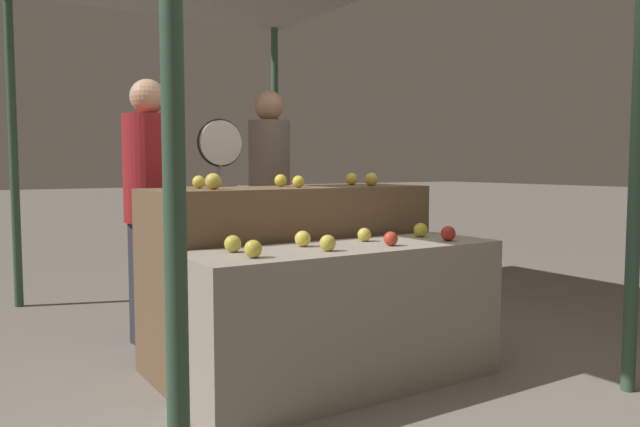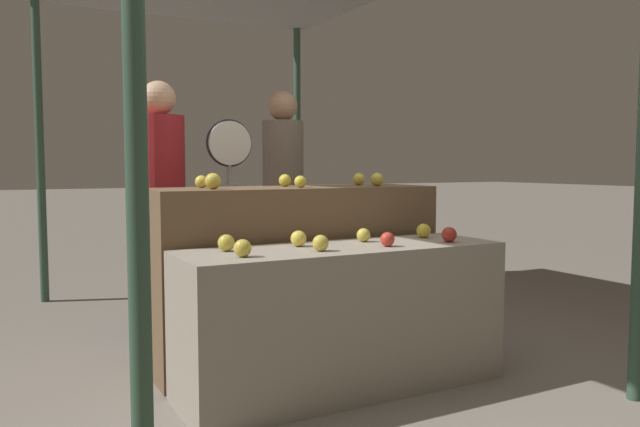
# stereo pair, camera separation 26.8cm
# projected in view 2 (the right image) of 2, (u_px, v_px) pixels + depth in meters

# --- Properties ---
(ground_plane) EXTENTS (60.00, 60.00, 0.00)m
(ground_plane) POSITION_uv_depth(u_px,v_px,m) (343.00, 388.00, 3.29)
(ground_plane) COLOR gray
(display_counter_front) EXTENTS (1.73, 0.55, 0.75)m
(display_counter_front) POSITION_uv_depth(u_px,v_px,m) (343.00, 318.00, 3.26)
(display_counter_front) COLOR gray
(display_counter_front) RESTS_ON ground_plane
(display_counter_back) EXTENTS (1.73, 0.55, 1.04)m
(display_counter_back) POSITION_uv_depth(u_px,v_px,m) (293.00, 273.00, 3.78)
(display_counter_back) COLOR brown
(display_counter_back) RESTS_ON ground_plane
(apple_front_0) EXTENTS (0.08, 0.08, 0.08)m
(apple_front_0) POSITION_uv_depth(u_px,v_px,m) (243.00, 248.00, 2.85)
(apple_front_0) COLOR gold
(apple_front_0) RESTS_ON display_counter_front
(apple_front_1) EXTENTS (0.08, 0.08, 0.08)m
(apple_front_1) POSITION_uv_depth(u_px,v_px,m) (321.00, 243.00, 3.05)
(apple_front_1) COLOR gold
(apple_front_1) RESTS_ON display_counter_front
(apple_front_2) EXTENTS (0.08, 0.08, 0.08)m
(apple_front_2) POSITION_uv_depth(u_px,v_px,m) (387.00, 239.00, 3.22)
(apple_front_2) COLOR red
(apple_front_2) RESTS_ON display_counter_front
(apple_front_3) EXTENTS (0.08, 0.08, 0.08)m
(apple_front_3) POSITION_uv_depth(u_px,v_px,m) (449.00, 235.00, 3.40)
(apple_front_3) COLOR #B72D23
(apple_front_3) RESTS_ON display_counter_front
(apple_front_4) EXTENTS (0.08, 0.08, 0.08)m
(apple_front_4) POSITION_uv_depth(u_px,v_px,m) (226.00, 243.00, 3.04)
(apple_front_4) COLOR gold
(apple_front_4) RESTS_ON display_counter_front
(apple_front_5) EXTENTS (0.08, 0.08, 0.08)m
(apple_front_5) POSITION_uv_depth(u_px,v_px,m) (299.00, 239.00, 3.22)
(apple_front_5) COLOR yellow
(apple_front_5) RESTS_ON display_counter_front
(apple_front_6) EXTENTS (0.08, 0.08, 0.08)m
(apple_front_6) POSITION_uv_depth(u_px,v_px,m) (363.00, 235.00, 3.42)
(apple_front_6) COLOR gold
(apple_front_6) RESTS_ON display_counter_front
(apple_front_7) EXTENTS (0.08, 0.08, 0.08)m
(apple_front_7) POSITION_uv_depth(u_px,v_px,m) (424.00, 231.00, 3.61)
(apple_front_7) COLOR gold
(apple_front_7) RESTS_ON display_counter_front
(apple_back_0) EXTENTS (0.09, 0.09, 0.09)m
(apple_back_0) POSITION_uv_depth(u_px,v_px,m) (213.00, 181.00, 3.38)
(apple_back_0) COLOR gold
(apple_back_0) RESTS_ON display_counter_back
(apple_back_1) EXTENTS (0.07, 0.07, 0.07)m
(apple_back_1) POSITION_uv_depth(u_px,v_px,m) (300.00, 182.00, 3.62)
(apple_back_1) COLOR gold
(apple_back_1) RESTS_ON display_counter_back
(apple_back_2) EXTENTS (0.08, 0.08, 0.08)m
(apple_back_2) POSITION_uv_depth(u_px,v_px,m) (377.00, 179.00, 3.88)
(apple_back_2) COLOR gold
(apple_back_2) RESTS_ON display_counter_back
(apple_back_3) EXTENTS (0.07, 0.07, 0.07)m
(apple_back_3) POSITION_uv_depth(u_px,v_px,m) (201.00, 182.00, 3.57)
(apple_back_3) COLOR yellow
(apple_back_3) RESTS_ON display_counter_back
(apple_back_4) EXTENTS (0.08, 0.08, 0.08)m
(apple_back_4) POSITION_uv_depth(u_px,v_px,m) (285.00, 180.00, 3.81)
(apple_back_4) COLOR gold
(apple_back_4) RESTS_ON display_counter_back
(apple_back_5) EXTENTS (0.08, 0.08, 0.08)m
(apple_back_5) POSITION_uv_depth(u_px,v_px,m) (359.00, 179.00, 4.07)
(apple_back_5) COLOR yellow
(apple_back_5) RESTS_ON display_counter_back
(produce_scale) EXTENTS (0.32, 0.20, 1.48)m
(produce_scale) POSITION_uv_depth(u_px,v_px,m) (230.00, 178.00, 4.18)
(produce_scale) COLOR #99999E
(produce_scale) RESTS_ON ground_plane
(person_vendor_at_scale) EXTENTS (0.38, 0.38, 1.73)m
(person_vendor_at_scale) POSITION_uv_depth(u_px,v_px,m) (160.00, 190.00, 4.15)
(person_vendor_at_scale) COLOR #2D2D38
(person_vendor_at_scale) RESTS_ON ground_plane
(person_customer_left) EXTENTS (0.40, 0.40, 1.74)m
(person_customer_left) POSITION_uv_depth(u_px,v_px,m) (283.00, 185.00, 4.85)
(person_customer_left) COLOR #2D2D38
(person_customer_left) RESTS_ON ground_plane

